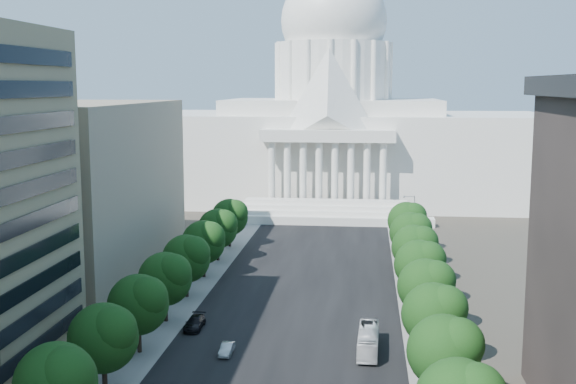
% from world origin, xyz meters
% --- Properties ---
extents(road_asphalt, '(30.00, 260.00, 0.01)m').
position_xyz_m(road_asphalt, '(0.00, 90.00, 0.00)').
color(road_asphalt, black).
rests_on(road_asphalt, ground).
extents(sidewalk_left, '(8.00, 260.00, 0.02)m').
position_xyz_m(sidewalk_left, '(-19.00, 90.00, 0.00)').
color(sidewalk_left, gray).
rests_on(sidewalk_left, ground).
extents(sidewalk_right, '(8.00, 260.00, 0.02)m').
position_xyz_m(sidewalk_right, '(19.00, 90.00, 0.00)').
color(sidewalk_right, gray).
rests_on(sidewalk_right, ground).
extents(capitol, '(120.00, 56.00, 73.00)m').
position_xyz_m(capitol, '(0.00, 184.89, 20.01)').
color(capitol, white).
rests_on(capitol, ground).
extents(office_block_left_far, '(38.00, 52.00, 30.00)m').
position_xyz_m(office_block_left_far, '(-48.00, 100.00, 15.00)').
color(office_block_left_far, gray).
rests_on(office_block_left_far, ground).
extents(tree_l_c, '(7.79, 7.60, 9.97)m').
position_xyz_m(tree_l_c, '(-17.66, 35.81, 6.45)').
color(tree_l_c, '#33261C').
rests_on(tree_l_c, ground).
extents(tree_l_d, '(7.79, 7.60, 9.97)m').
position_xyz_m(tree_l_d, '(-17.66, 47.81, 6.45)').
color(tree_l_d, '#33261C').
rests_on(tree_l_d, ground).
extents(tree_l_e, '(7.79, 7.60, 9.97)m').
position_xyz_m(tree_l_e, '(-17.66, 59.81, 6.45)').
color(tree_l_e, '#33261C').
rests_on(tree_l_e, ground).
extents(tree_l_f, '(7.79, 7.60, 9.97)m').
position_xyz_m(tree_l_f, '(-17.66, 71.81, 6.45)').
color(tree_l_f, '#33261C').
rests_on(tree_l_f, ground).
extents(tree_l_g, '(7.79, 7.60, 9.97)m').
position_xyz_m(tree_l_g, '(-17.66, 83.81, 6.45)').
color(tree_l_g, '#33261C').
rests_on(tree_l_g, ground).
extents(tree_l_h, '(7.79, 7.60, 9.97)m').
position_xyz_m(tree_l_h, '(-17.66, 95.81, 6.45)').
color(tree_l_h, '#33261C').
rests_on(tree_l_h, ground).
extents(tree_l_i, '(7.79, 7.60, 9.97)m').
position_xyz_m(tree_l_i, '(-17.66, 107.81, 6.45)').
color(tree_l_i, '#33261C').
rests_on(tree_l_i, ground).
extents(tree_l_j, '(7.79, 7.60, 9.97)m').
position_xyz_m(tree_l_j, '(-17.66, 119.81, 6.45)').
color(tree_l_j, '#33261C').
rests_on(tree_l_j, ground).
extents(tree_r_d, '(7.79, 7.60, 9.97)m').
position_xyz_m(tree_r_d, '(18.34, 47.81, 6.45)').
color(tree_r_d, '#33261C').
rests_on(tree_r_d, ground).
extents(tree_r_e, '(7.79, 7.60, 9.97)m').
position_xyz_m(tree_r_e, '(18.34, 59.81, 6.45)').
color(tree_r_e, '#33261C').
rests_on(tree_r_e, ground).
extents(tree_r_f, '(7.79, 7.60, 9.97)m').
position_xyz_m(tree_r_f, '(18.34, 71.81, 6.45)').
color(tree_r_f, '#33261C').
rests_on(tree_r_f, ground).
extents(tree_r_g, '(7.79, 7.60, 9.97)m').
position_xyz_m(tree_r_g, '(18.34, 83.81, 6.45)').
color(tree_r_g, '#33261C').
rests_on(tree_r_g, ground).
extents(tree_r_h, '(7.79, 7.60, 9.97)m').
position_xyz_m(tree_r_h, '(18.34, 95.81, 6.45)').
color(tree_r_h, '#33261C').
rests_on(tree_r_h, ground).
extents(tree_r_i, '(7.79, 7.60, 9.97)m').
position_xyz_m(tree_r_i, '(18.34, 107.81, 6.45)').
color(tree_r_i, '#33261C').
rests_on(tree_r_i, ground).
extents(tree_r_j, '(7.79, 7.60, 9.97)m').
position_xyz_m(tree_r_j, '(18.34, 119.81, 6.45)').
color(tree_r_j, '#33261C').
rests_on(tree_r_j, ground).
extents(streetlight_c, '(2.61, 0.44, 9.00)m').
position_xyz_m(streetlight_c, '(19.90, 60.00, 5.82)').
color(streetlight_c, gray).
rests_on(streetlight_c, ground).
extents(streetlight_d, '(2.61, 0.44, 9.00)m').
position_xyz_m(streetlight_d, '(19.90, 85.00, 5.82)').
color(streetlight_d, gray).
rests_on(streetlight_d, ground).
extents(streetlight_e, '(2.61, 0.44, 9.00)m').
position_xyz_m(streetlight_e, '(19.90, 110.00, 5.82)').
color(streetlight_e, gray).
rests_on(streetlight_e, ground).
extents(streetlight_f, '(2.61, 0.44, 9.00)m').
position_xyz_m(streetlight_f, '(19.90, 135.00, 5.82)').
color(streetlight_f, gray).
rests_on(streetlight_f, ground).
extents(car_silver, '(1.50, 4.11, 1.34)m').
position_xyz_m(car_silver, '(-7.00, 60.43, 0.67)').
color(car_silver, '#B0B4B8').
rests_on(car_silver, ground).
extents(car_dark_b, '(2.26, 5.55, 1.61)m').
position_xyz_m(car_dark_b, '(-13.19, 69.26, 0.81)').
color(car_dark_b, black).
rests_on(car_dark_b, ground).
extents(city_bus, '(2.75, 10.51, 2.91)m').
position_xyz_m(city_bus, '(10.42, 63.28, 1.45)').
color(city_bus, silver).
rests_on(city_bus, ground).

